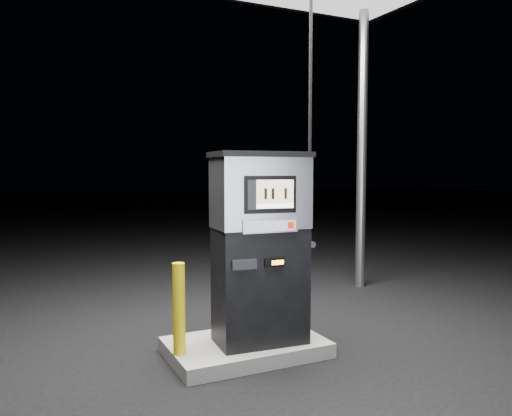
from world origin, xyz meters
name	(u,v)px	position (x,y,z in m)	size (l,w,h in m)	color
ground	(245,354)	(0.00, 0.00, 0.00)	(80.00, 80.00, 0.00)	black
pump_island	(245,347)	(0.00, 0.00, 0.07)	(1.60, 1.00, 0.15)	slate
fuel_dispenser	(260,246)	(0.12, -0.10, 1.16)	(1.10, 0.66, 4.07)	black
bollard_left	(179,309)	(-0.74, -0.08, 0.60)	(0.12, 0.12, 0.89)	yellow
bollard_right	(287,294)	(0.55, 0.09, 0.56)	(0.11, 0.11, 0.82)	yellow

